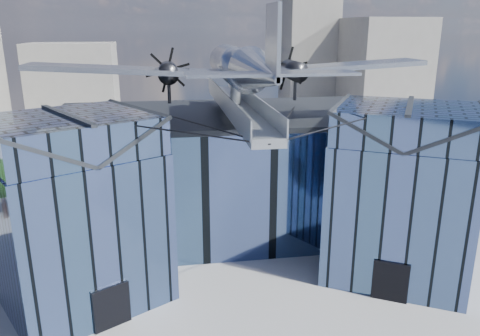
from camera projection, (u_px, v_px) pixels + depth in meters
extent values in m
plane|color=gray|center=(245.00, 275.00, 32.55)|extent=(120.00, 120.00, 0.00)
cube|color=#3F5681|center=(227.00, 172.00, 39.68)|extent=(28.00, 14.00, 9.50)
cube|color=#23262A|center=(226.00, 114.00, 38.24)|extent=(28.00, 14.00, 0.40)
cube|color=#3F5681|center=(79.00, 228.00, 28.62)|extent=(11.79, 11.43, 9.50)
cube|color=#3F5681|center=(69.00, 135.00, 26.93)|extent=(11.56, 11.20, 2.20)
cube|color=#23262A|center=(28.00, 141.00, 25.57)|extent=(7.98, 9.23, 2.40)
cube|color=#23262A|center=(106.00, 130.00, 28.29)|extent=(7.98, 9.23, 2.40)
cube|color=#23262A|center=(67.00, 115.00, 26.59)|extent=(4.30, 7.10, 0.18)
cube|color=black|center=(112.00, 307.00, 26.62)|extent=(2.03, 1.32, 2.60)
cube|color=black|center=(145.00, 211.00, 31.35)|extent=(0.34, 0.34, 9.50)
cube|color=#3F5681|center=(399.00, 208.00, 31.83)|extent=(11.79, 11.43, 9.50)
cube|color=#3F5681|center=(408.00, 123.00, 30.13)|extent=(11.56, 11.20, 2.20)
cube|color=#23262A|center=(372.00, 121.00, 30.90)|extent=(7.98, 9.23, 2.40)
cube|color=#23262A|center=(446.00, 126.00, 29.37)|extent=(7.98, 9.23, 2.40)
cube|color=#23262A|center=(410.00, 106.00, 29.80)|extent=(4.30, 7.10, 0.18)
cube|color=black|center=(390.00, 282.00, 29.21)|extent=(2.03, 1.32, 2.60)
cube|color=black|center=(333.00, 200.00, 33.36)|extent=(0.34, 0.34, 9.50)
cube|color=#8E949B|center=(237.00, 108.00, 32.64)|extent=(1.80, 21.00, 0.50)
cube|color=#8E949B|center=(224.00, 100.00, 32.31)|extent=(0.08, 21.00, 1.10)
cube|color=#8E949B|center=(249.00, 99.00, 32.59)|extent=(0.08, 21.00, 1.10)
cylinder|color=#8E949B|center=(220.00, 98.00, 41.81)|extent=(0.44, 0.44, 1.35)
cylinder|color=#8E949B|center=(230.00, 110.00, 36.14)|extent=(0.44, 0.44, 1.35)
cylinder|color=#8E949B|center=(238.00, 119.00, 32.36)|extent=(0.44, 0.44, 1.35)
cylinder|color=#8E949B|center=(235.00, 94.00, 32.83)|extent=(0.70, 0.70, 1.40)
cylinder|color=black|center=(160.00, 129.00, 24.66)|extent=(10.55, 6.08, 0.69)
cylinder|color=black|center=(349.00, 123.00, 26.27)|extent=(10.55, 6.08, 0.69)
cylinder|color=black|center=(196.00, 123.00, 30.45)|extent=(6.09, 17.04, 1.19)
cylinder|color=black|center=(285.00, 120.00, 31.37)|extent=(6.09, 17.04, 1.19)
cylinder|color=#9EA2AA|center=(235.00, 66.00, 32.27)|extent=(2.50, 11.00, 2.50)
sphere|color=#9EA2AA|center=(225.00, 60.00, 37.46)|extent=(2.50, 2.50, 2.50)
cube|color=black|center=(227.00, 52.00, 36.32)|extent=(1.60, 1.40, 0.50)
cone|color=#9EA2AA|center=(262.00, 74.00, 23.68)|extent=(2.50, 7.00, 2.50)
cube|color=#9EA2AA|center=(273.00, 42.00, 21.04)|extent=(0.18, 2.40, 3.40)
cube|color=#9EA2AA|center=(272.00, 74.00, 21.54)|extent=(8.00, 1.80, 0.14)
cube|color=#9EA2AA|center=(133.00, 70.00, 32.23)|extent=(14.00, 3.20, 1.08)
cylinder|color=black|center=(168.00, 73.00, 33.24)|extent=(1.44, 3.20, 1.44)
cone|color=black|center=(168.00, 70.00, 34.94)|extent=(0.70, 0.70, 0.70)
cube|color=black|center=(168.00, 70.00, 35.08)|extent=(1.05, 0.06, 3.33)
cube|color=black|center=(168.00, 70.00, 35.08)|extent=(2.53, 0.06, 2.53)
cube|color=black|center=(168.00, 70.00, 35.08)|extent=(3.33, 0.06, 1.05)
cylinder|color=black|center=(169.00, 91.00, 33.03)|extent=(0.24, 0.24, 1.75)
cube|color=#9EA2AA|center=(327.00, 67.00, 34.37)|extent=(14.00, 3.20, 1.08)
cylinder|color=black|center=(293.00, 71.00, 34.64)|extent=(1.44, 3.20, 1.44)
cone|color=black|center=(287.00, 69.00, 36.34)|extent=(0.70, 0.70, 0.70)
cube|color=black|center=(287.00, 68.00, 36.48)|extent=(1.05, 0.06, 3.33)
cube|color=black|center=(287.00, 68.00, 36.48)|extent=(2.53, 0.06, 2.53)
cube|color=black|center=(287.00, 68.00, 36.48)|extent=(3.33, 0.06, 1.05)
cylinder|color=black|center=(295.00, 88.00, 34.43)|extent=(0.24, 0.24, 1.75)
cube|color=gray|center=(381.00, 73.00, 80.17)|extent=(12.00, 14.00, 18.00)
cube|color=gray|center=(74.00, 85.00, 79.43)|extent=(14.00, 10.00, 14.00)
cube|color=gray|center=(309.00, 47.00, 86.93)|extent=(9.00, 9.00, 26.00)
cylinder|color=#352215|center=(480.00, 190.00, 45.51)|extent=(0.41, 0.41, 2.58)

